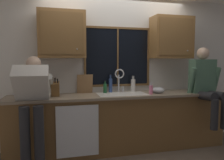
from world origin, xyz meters
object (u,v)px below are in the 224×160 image
at_px(cutting_board, 85,84).
at_px(soap_dispenser, 151,90).
at_px(bottle_amber_small, 105,88).
at_px(person_standing, 33,99).
at_px(bottle_green_glass, 133,85).
at_px(bottle_tall_clear, 110,85).
at_px(mixing_bowl, 158,90).
at_px(knife_block, 55,89).
at_px(person_sitting_on_counter, 206,82).

xyz_separation_m(cutting_board, soap_dispenser, (1.02, -0.36, -0.08)).
height_order(cutting_board, bottle_amber_small, cutting_board).
xyz_separation_m(person_standing, bottle_green_glass, (1.59, 0.48, 0.09)).
relative_size(bottle_green_glass, bottle_tall_clear, 0.94).
bearing_deg(person_standing, bottle_tall_clear, 23.09).
xyz_separation_m(person_standing, mixing_bowl, (1.95, 0.24, 0.02)).
bearing_deg(knife_block, bottle_amber_small, 12.02).
bearing_deg(mixing_bowl, cutting_board, 167.13).
bearing_deg(knife_block, bottle_green_glass, 7.96).
height_order(soap_dispenser, bottle_tall_clear, bottle_tall_clear).
bearing_deg(bottle_amber_small, bottle_tall_clear, 23.53).
bearing_deg(soap_dispenser, cutting_board, 160.53).
bearing_deg(mixing_bowl, bottle_tall_clear, 160.28).
xyz_separation_m(person_standing, bottle_amber_small, (1.09, 0.46, 0.06)).
bearing_deg(bottle_green_glass, soap_dispenser, -59.61).
distance_m(mixing_bowl, bottle_amber_small, 0.89).
bearing_deg(bottle_green_glass, knife_block, -172.04).
relative_size(person_standing, mixing_bowl, 7.15).
xyz_separation_m(person_standing, bottle_tall_clear, (1.20, 0.51, 0.10)).
xyz_separation_m(mixing_bowl, bottle_amber_small, (-0.86, 0.22, 0.04)).
xyz_separation_m(mixing_bowl, bottle_tall_clear, (-0.75, 0.27, 0.08)).
height_order(knife_block, bottle_tall_clear, bottle_tall_clear).
bearing_deg(mixing_bowl, bottle_green_glass, 146.69).
bearing_deg(cutting_board, person_sitting_on_counter, -14.13).
distance_m(cutting_board, bottle_green_glass, 0.83).
height_order(mixing_bowl, bottle_amber_small, bottle_amber_small).
bearing_deg(person_sitting_on_counter, bottle_amber_small, 164.69).
relative_size(cutting_board, bottle_amber_small, 1.56).
distance_m(knife_block, mixing_bowl, 1.66).
xyz_separation_m(mixing_bowl, soap_dispenser, (-0.17, -0.09, 0.03)).
distance_m(knife_block, bottle_tall_clear, 0.93).
bearing_deg(bottle_tall_clear, person_sitting_on_counter, -17.93).
distance_m(knife_block, cutting_board, 0.52).
relative_size(person_standing, bottle_tall_clear, 4.97).
height_order(person_sitting_on_counter, bottle_tall_clear, person_sitting_on_counter).
bearing_deg(soap_dispenser, bottle_tall_clear, 148.44).
height_order(knife_block, bottle_green_glass, knife_block).
relative_size(person_sitting_on_counter, bottle_green_glass, 4.40).
xyz_separation_m(person_standing, knife_block, (0.29, 0.29, 0.08)).
distance_m(soap_dispenser, bottle_tall_clear, 0.69).
xyz_separation_m(bottle_tall_clear, bottle_amber_small, (-0.11, -0.05, -0.04)).
height_order(bottle_green_glass, bottle_amber_small, bottle_green_glass).
xyz_separation_m(cutting_board, bottle_tall_clear, (0.44, -0.00, -0.03)).
bearing_deg(soap_dispenser, knife_block, 174.53).
distance_m(knife_block, bottle_green_glass, 1.31).
relative_size(person_standing, knife_block, 4.74).
height_order(cutting_board, mixing_bowl, cutting_board).
bearing_deg(knife_block, bottle_tall_clear, 13.44).
bearing_deg(mixing_bowl, knife_block, 178.16).
height_order(person_standing, bottle_amber_small, person_standing).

